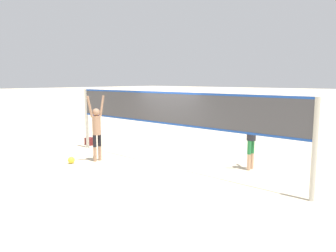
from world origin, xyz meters
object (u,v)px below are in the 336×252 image
object	(u,v)px
volleyball_net	(168,113)
gear_bag	(90,141)
player_blocker	(251,131)
player_spiker	(97,127)
volleyball	(71,160)

from	to	relation	value
volleyball_net	gear_bag	world-z (taller)	volleyball_net
player_blocker	gear_bag	world-z (taller)	player_blocker
player_spiker	gear_bag	world-z (taller)	player_spiker
player_spiker	player_blocker	size ratio (longest dim) A/B	0.99
volleyball	player_blocker	bearing A→B (deg)	34.76
player_blocker	volleyball	distance (m)	5.93
player_spiker	volleyball	xyz separation A→B (m)	(-0.36, -0.80, -1.08)
volleyball_net	player_blocker	bearing A→B (deg)	34.29
volleyball_net	player_spiker	world-z (taller)	volleyball_net
player_spiker	player_blocker	xyz separation A→B (m)	(4.43, 2.52, 0.02)
volleyball	gear_bag	distance (m)	3.13
volleyball_net	gear_bag	size ratio (longest dim) A/B	24.67
player_spiker	gear_bag	xyz separation A→B (m)	(-2.53, 1.44, -1.03)
volleyball_net	player_spiker	xyz separation A→B (m)	(-2.30, -1.07, -0.53)
player_spiker	player_blocker	bearing A→B (deg)	-60.36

